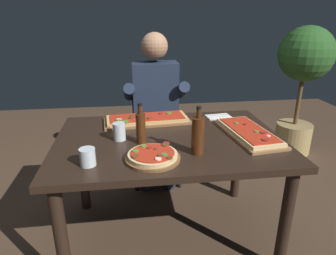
{
  "coord_description": "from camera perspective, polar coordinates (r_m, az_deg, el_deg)",
  "views": [
    {
      "loc": [
        -0.23,
        -1.7,
        1.47
      ],
      "look_at": [
        0.0,
        0.05,
        0.79
      ],
      "focal_mm": 31.9,
      "sensor_mm": 36.0,
      "label": 1
    }
  ],
  "objects": [
    {
      "name": "oil_bottle_amber",
      "position": [
        1.76,
        -5.23,
        0.05
      ],
      "size": [
        0.06,
        0.06,
        0.25
      ],
      "color": "#47230F",
      "rests_on": "dining_table"
    },
    {
      "name": "pizza_rectangular_front",
      "position": [
        2.13,
        -4.05,
        1.55
      ],
      "size": [
        0.62,
        0.29,
        0.05
      ],
      "color": "brown",
      "rests_on": "dining_table"
    },
    {
      "name": "tumbler_far_side",
      "position": [
        1.84,
        -9.3,
        -0.76
      ],
      "size": [
        0.08,
        0.08,
        0.11
      ],
      "color": "silver",
      "rests_on": "dining_table"
    },
    {
      "name": "potted_plant_corner",
      "position": [
        3.44,
        24.4,
        9.32
      ],
      "size": [
        0.56,
        0.56,
        1.36
      ],
      "color": "tan",
      "rests_on": "ground_plane"
    },
    {
      "name": "tumbler_near_camera",
      "position": [
        1.57,
        -15.13,
        -5.47
      ],
      "size": [
        0.08,
        0.08,
        0.09
      ],
      "color": "silver",
      "rests_on": "dining_table"
    },
    {
      "name": "pizza_round_far",
      "position": [
        1.59,
        -2.93,
        -5.49
      ],
      "size": [
        0.29,
        0.29,
        0.05
      ],
      "color": "brown",
      "rests_on": "dining_table"
    },
    {
      "name": "wine_bottle_dark",
      "position": [
        1.63,
        5.72,
        -1.47
      ],
      "size": [
        0.07,
        0.07,
        0.27
      ],
      "color": "#47230F",
      "rests_on": "dining_table"
    },
    {
      "name": "pizza_rectangular_left",
      "position": [
        1.96,
        15.13,
        -0.92
      ],
      "size": [
        0.31,
        0.57,
        0.05
      ],
      "color": "olive",
      "rests_on": "dining_table"
    },
    {
      "name": "dining_table",
      "position": [
        1.9,
        0.2,
        -4.62
      ],
      "size": [
        1.4,
        0.96,
        0.74
      ],
      "color": "black",
      "rests_on": "ground_plane"
    },
    {
      "name": "ground_plane",
      "position": [
        2.26,
        0.18,
        -19.54
      ],
      "size": [
        6.4,
        6.4,
        0.0
      ],
      "primitive_type": "plane",
      "color": "#4C3828"
    },
    {
      "name": "napkin_cutlery_set",
      "position": [
        2.27,
        9.63,
        2.08
      ],
      "size": [
        0.19,
        0.13,
        0.01
      ],
      "color": "white",
      "rests_on": "dining_table"
    },
    {
      "name": "seated_diner",
      "position": [
        2.55,
        -2.34,
        4.47
      ],
      "size": [
        0.53,
        0.41,
        1.33
      ],
      "color": "#23232D",
      "rests_on": "ground_plane"
    },
    {
      "name": "diner_chair",
      "position": [
        2.75,
        -2.5,
        0.05
      ],
      "size": [
        0.44,
        0.44,
        0.87
      ],
      "color": "black",
      "rests_on": "ground_plane"
    }
  ]
}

